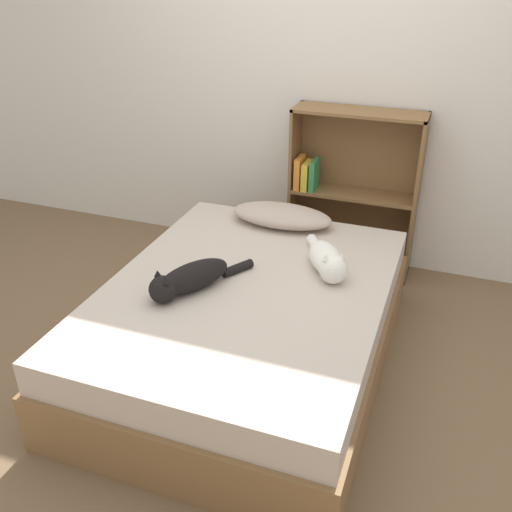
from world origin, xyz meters
name	(u,v)px	position (x,y,z in m)	size (l,w,h in m)	color
ground_plane	(247,361)	(0.00, 0.00, 0.00)	(8.00, 8.00, 0.00)	brown
wall_back	(324,76)	(0.00, 1.40, 1.25)	(8.00, 0.06, 2.50)	silver
bed	(247,325)	(0.00, 0.00, 0.24)	(1.40, 1.85, 0.48)	brown
pillow	(282,216)	(-0.06, 0.75, 0.54)	(0.62, 0.30, 0.12)	#B29E8E
cat_light	(327,261)	(0.34, 0.28, 0.54)	(0.32, 0.47, 0.17)	white
cat_dark	(188,279)	(-0.25, -0.15, 0.55)	(0.37, 0.54, 0.16)	black
bookshelf	(351,189)	(0.26, 1.28, 0.56)	(0.83, 0.26, 1.10)	brown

